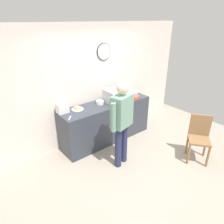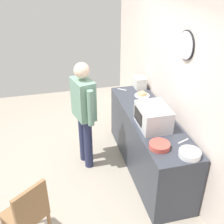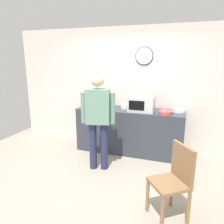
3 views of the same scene
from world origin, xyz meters
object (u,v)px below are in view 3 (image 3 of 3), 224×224
Objects in this scene: person_standing at (98,115)px; wooden_chair at (174,179)px; sandwich_plate at (102,105)px; microwave at (142,104)px; salad_bowl at (125,107)px; mixing_bowl at (165,112)px; toaster at (90,100)px; spoon_utensil at (164,110)px; cereal_bowl at (179,110)px; fork_utensil at (84,107)px.

person_standing is 1.81× the size of wooden_chair.
sandwich_plate reaches higher than wooden_chair.
microwave reaches higher than salad_bowl.
microwave is at bearing -10.58° from sandwich_plate.
toaster reaches higher than mixing_bowl.
microwave is 0.94m from sandwich_plate.
spoon_utensil is at bearing 3.33° from sandwich_plate.
cereal_bowl is at bearing 49.97° from mixing_bowl.
toaster is at bearing 120.76° from person_standing.
toaster is at bearing 168.70° from sandwich_plate.
microwave is 2.98× the size of salad_bowl.
sandwich_plate is at bearing -179.51° from cereal_bowl.
toaster is (-1.22, 0.23, -0.05)m from microwave.
cereal_bowl is 0.27× the size of wooden_chair.
mixing_bowl is 1.50× the size of fork_utensil.
sandwich_plate is 1.63m from cereal_bowl.
mixing_bowl is 1.50× the size of spoon_utensil.
salad_bowl is 2.18m from wooden_chair.
spoon_utensil is 2.00m from wooden_chair.
toaster is 2.80m from wooden_chair.
cereal_bowl is 1.94m from toaster.
microwave is at bearing 169.01° from mixing_bowl.
microwave is at bearing 3.98° from fork_utensil.
cereal_bowl is 1.92m from wooden_chair.
spoon_utensil is (1.66, 0.34, 0.00)m from fork_utensil.
microwave is at bearing -18.15° from salad_bowl.
salad_bowl is 0.66× the size of mixing_bowl.
spoon_utensil is (-0.29, 0.06, -0.03)m from cereal_bowl.
spoon_utensil is 0.10× the size of person_standing.
person_standing is (0.34, -1.02, 0.05)m from sandwich_plate.
mixing_bowl is 0.27× the size of wooden_chair.
toaster is (-0.85, 0.11, 0.06)m from salad_bowl.
wooden_chair is (1.34, -0.84, -0.47)m from person_standing.
mixing_bowl is at bearing -10.99° from microwave.
salad_bowl is at bearing 13.66° from fork_utensil.
salad_bowl is 0.81m from spoon_utensil.
mixing_bowl is at bearing -130.03° from cereal_bowl.
fork_utensil is at bearing -91.77° from toaster.
fork_utensil is 1.69m from spoon_utensil.
sandwich_plate is at bearing 169.42° from microwave.
salad_bowl reaches higher than fork_utensil.
spoon_utensil is at bearing 11.43° from fork_utensil.
cereal_bowl is at bearing 0.49° from sandwich_plate.
wooden_chair is (0.75, -1.69, -0.55)m from microwave.
salad_bowl is at bearing 161.85° from microwave.
sandwich_plate is at bearing -11.30° from toaster.
sandwich_plate is 2.53m from wooden_chair.
microwave is 2.94× the size of fork_utensil.
wooden_chair is (0.33, -1.94, -0.40)m from spoon_utensil.
person_standing is (-1.01, -1.10, 0.07)m from spoon_utensil.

